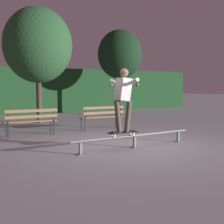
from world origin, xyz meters
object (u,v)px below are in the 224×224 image
Objects in this scene: grind_rail at (135,138)px; park_bench_leftmost at (31,119)px; skateboard at (123,133)px; tree_far_right at (120,55)px; park_bench_left_center at (102,115)px; skateboarder at (123,95)px; tree_behind_benches at (38,45)px.

grind_rail is 3.54m from park_bench_leftmost.
tree_far_right is at bearing 57.25° from skateboard.
park_bench_leftmost is 2.55m from park_bench_left_center.
grind_rail is at bearing 0.04° from skateboarder.
grind_rail is 9.15m from tree_far_right.
tree_behind_benches reaches higher than grind_rail.
tree_far_right is (4.77, 7.43, 1.91)m from skateboarder.
park_bench_leftmost is 8.00m from tree_far_right.
skateboarder is at bearing -89.18° from tree_behind_benches.
tree_far_right is (4.42, 7.43, 3.00)m from grind_rail.
park_bench_left_center is at bearing -129.56° from tree_far_right.
grind_rail is 0.78× the size of tree_far_right.
park_bench_left_center is 0.33× the size of tree_behind_benches.
park_bench_leftmost is 0.35× the size of tree_far_right.
skateboarder is at bearing -66.01° from park_bench_leftmost.
skateboarder is at bearing -122.73° from tree_far_right.
skateboarder reaches higher than park_bench_left_center.
skateboarder is 6.53m from tree_behind_benches.
park_bench_leftmost is 4.36m from tree_behind_benches.
tree_behind_benches is 1.05× the size of tree_far_right.
tree_far_right reaches higher than park_bench_leftmost.
park_bench_leftmost and park_bench_left_center have the same top height.
tree_behind_benches is at bearing 94.06° from grind_rail.
park_bench_left_center is at bearing -68.10° from tree_behind_benches.
grind_rail is at bearing -85.94° from tree_behind_benches.
tree_behind_benches is (-1.27, 3.17, 2.71)m from park_bench_left_center.
park_bench_leftmost is at bearing -112.04° from tree_behind_benches.
tree_behind_benches is at bearing 90.80° from skateboard.
tree_behind_benches reaches higher than park_bench_leftmost.
tree_behind_benches is (1.28, 3.17, 2.71)m from park_bench_leftmost.
grind_rail is 2.20× the size of park_bench_left_center.
tree_far_right is (6.15, 4.35, 2.71)m from park_bench_leftmost.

